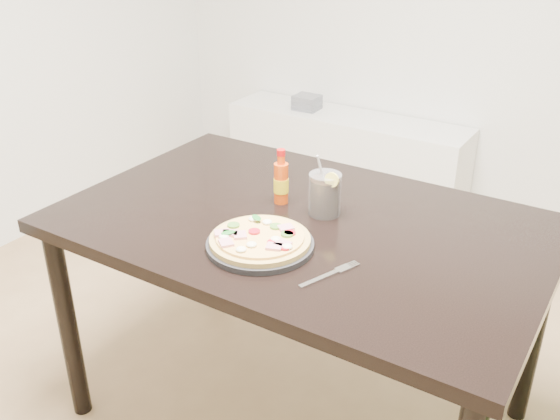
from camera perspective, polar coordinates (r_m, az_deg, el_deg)
The scene contains 8 objects.
dining_table at distance 1.86m, azimuth 1.97°, elevation -3.11°, with size 1.40×0.90×0.75m.
plate at distance 1.67m, azimuth -1.83°, elevation -3.20°, with size 0.29×0.29×0.02m, color black.
pizza at distance 1.66m, azimuth -1.86°, elevation -2.63°, with size 0.27×0.27×0.03m.
hot_sauce_bottle at distance 1.90m, azimuth 0.10°, elevation 2.59°, with size 0.06×0.06×0.17m.
cola_cup at distance 1.84m, azimuth 4.11°, elevation 1.38°, with size 0.10×0.10×0.19m.
fork at distance 1.56m, azimuth 4.71°, elevation -5.82°, with size 0.08×0.18×0.00m.
media_console at distance 3.65m, azimuth 5.95°, elevation 4.84°, with size 1.40×0.34×0.50m, color white.
cd_stack at distance 3.65m, azimuth 2.48°, elevation 9.80°, with size 0.14×0.12×0.08m.
Camera 1 is at (0.69, -0.99, 1.59)m, focal length 40.00 mm.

